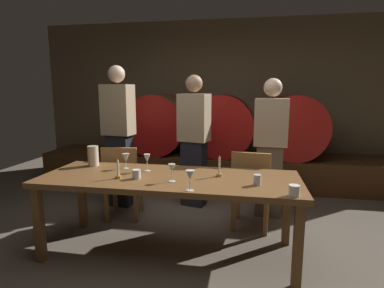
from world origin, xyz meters
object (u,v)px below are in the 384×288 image
wine_barrel_right (292,127)px  guest_left (119,135)px  chair_right (251,186)px  wine_glass_far_right (190,176)px  wine_glass_center_right (172,169)px  cup_right (294,191)px  wine_barrel_center (223,125)px  pitcher (93,156)px  wine_glass_center_left (147,159)px  wine_glass_far_left (126,158)px  guest_center (194,140)px  wine_barrel_left (160,124)px  candle_left (118,173)px  guest_right (270,147)px  cup_left (136,174)px  chair_left (122,179)px  dining_table (169,184)px  candle_right (219,171)px  cup_center (257,180)px

wine_barrel_right → guest_left: guest_left is taller
chair_right → wine_glass_far_right: bearing=70.7°
wine_glass_center_right → cup_right: size_ratio=1.82×
wine_barrel_center → pitcher: bearing=-119.4°
guest_left → wine_glass_far_right: 1.89m
wine_glass_center_left → guest_left: bearing=126.4°
wine_glass_far_left → guest_center: bearing=64.7°
wine_barrel_left → candle_left: bearing=-82.3°
wine_barrel_right → candle_left: 3.04m
guest_center → guest_right: 0.97m
guest_center → candle_left: size_ratio=9.23×
guest_center → cup_left: 1.42m
wine_glass_far_left → cup_left: bearing=-54.8°
guest_center → wine_glass_center_left: bearing=91.2°
guest_left → wine_glass_center_right: guest_left is taller
wine_barrel_left → cup_left: bearing=-78.5°
wine_barrel_right → chair_left: (-2.09, -1.66, -0.47)m
dining_table → guest_center: (0.00, 1.27, 0.21)m
wine_barrel_center → candle_right: bearing=-86.0°
guest_left → cup_center: (1.73, -1.21, -0.16)m
wine_glass_far_left → guest_left: bearing=117.1°
guest_center → wine_glass_far_left: guest_center is taller
wine_barrel_right → chair_right: wine_barrel_right is taller
guest_center → wine_glass_center_left: 1.15m
guest_right → wine_glass_center_right: size_ratio=10.67×
candle_left → wine_glass_center_right: 0.50m
pitcher → wine_glass_far_left: (0.38, -0.05, 0.00)m
cup_left → wine_glass_center_left: bearing=88.0°
cup_right → guest_center: bearing=122.5°
wine_glass_far_right → cup_left: bearing=155.0°
wine_barrel_right → wine_glass_center_right: wine_barrel_right is taller
pitcher → candle_right: bearing=-7.4°
chair_right → guest_right: guest_right is taller
guest_left → candle_left: size_ratio=9.85×
wine_barrel_right → wine_glass_center_right: 2.79m
candle_left → wine_glass_far_right: 0.73m
guest_center → candle_right: 1.27m
wine_glass_far_right → cup_right: 0.78m
candle_left → wine_barrel_center: bearing=73.7°
wine_barrel_center → wine_glass_center_right: bearing=-95.2°
wine_glass_center_left → cup_left: wine_glass_center_left is taller
wine_barrel_right → pitcher: wine_barrel_right is taller
candle_right → wine_glass_center_left: 0.71m
candle_left → wine_glass_far_right: bearing=-18.1°
wine_glass_far_right → wine_glass_center_right: bearing=132.6°
wine_barrel_center → cup_right: wine_barrel_center is taller
wine_barrel_right → wine_glass_far_right: bearing=-112.1°
wine_barrel_center → candle_left: wine_barrel_center is taller
pitcher → cup_left: bearing=-31.8°
wine_glass_center_right → cup_right: wine_glass_center_right is taller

